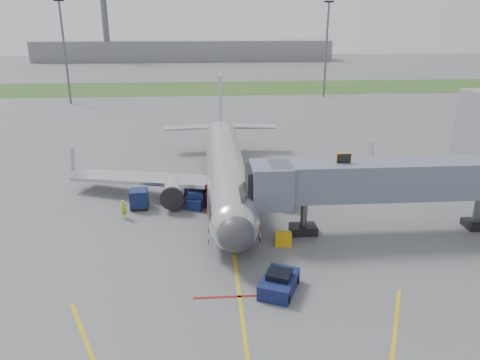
{
  "coord_description": "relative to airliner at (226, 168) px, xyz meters",
  "views": [
    {
      "loc": [
        -1.9,
        -30.04,
        17.15
      ],
      "look_at": [
        1.05,
        9.72,
        3.2
      ],
      "focal_mm": 35.0,
      "sensor_mm": 36.0,
      "label": 1
    }
  ],
  "objects": [
    {
      "name": "belt_loader",
      "position": [
        -2.48,
        -2.99,
        -2.07
      ],
      "size": [
        3.09,
        4.89,
        2.34
      ],
      "color": "#0D0E3B",
      "rests_on": "ground"
    },
    {
      "name": "grass_strip",
      "position": [
        -0.0,
        74.75,
        -2.64
      ],
      "size": [
        300.0,
        25.0,
        0.01
      ],
      "primitive_type": "cube",
      "color": "#2D4C1E",
      "rests_on": "ground"
    },
    {
      "name": "control_tower",
      "position": [
        -40.0,
        149.75,
        14.68
      ],
      "size": [
        4.0,
        4.0,
        30.0
      ],
      "color": "#595B60",
      "rests_on": "ground"
    },
    {
      "name": "ground_power_cart",
      "position": [
        4.0,
        -12.25,
        -2.14
      ],
      "size": [
        1.37,
        0.99,
        1.03
      ],
      "color": "#DC9F0C",
      "rests_on": "ground"
    },
    {
      "name": "ground",
      "position": [
        -0.0,
        -15.25,
        -2.65
      ],
      "size": [
        400.0,
        400.0,
        0.0
      ],
      "primitive_type": "plane",
      "color": "#565659",
      "rests_on": "ground"
    },
    {
      "name": "ramp_worker",
      "position": [
        -9.41,
        -6.06,
        -1.77
      ],
      "size": [
        0.71,
        0.76,
        1.74
      ],
      "primitive_type": "imported",
      "rotation": [
        0.0,
        0.0,
        0.95
      ],
      "color": "#B6D719",
      "rests_on": "ground"
    },
    {
      "name": "light_mast_right",
      "position": [
        25.0,
        59.75,
        8.13
      ],
      "size": [
        2.0,
        0.44,
        20.4
      ],
      "color": "#595B60",
      "rests_on": "ground"
    },
    {
      "name": "pushback_tug",
      "position": [
        2.65,
        -18.75,
        -2.06
      ],
      "size": [
        3.23,
        3.89,
        1.4
      ],
      "color": "#0D0E3B",
      "rests_on": "ground"
    },
    {
      "name": "baggage_cart_b",
      "position": [
        -3.0,
        -3.76,
        -1.82
      ],
      "size": [
        1.63,
        1.63,
        1.62
      ],
      "color": "#0D0E3B",
      "rests_on": "ground"
    },
    {
      "name": "light_mast_left",
      "position": [
        -30.0,
        54.75,
        8.13
      ],
      "size": [
        2.0,
        0.44,
        20.4
      ],
      "color": "#595B60",
      "rests_on": "ground"
    },
    {
      "name": "baggage_cart_a",
      "position": [
        -8.35,
        -3.76,
        -1.71
      ],
      "size": [
        1.79,
        1.79,
        1.84
      ],
      "color": "#0D0E3B",
      "rests_on": "ground"
    },
    {
      "name": "apron_markings",
      "position": [
        -0.0,
        -22.65,
        -2.64
      ],
      "size": [
        21.52,
        50.0,
        0.01
      ],
      "color": "gold",
      "rests_on": "ground"
    },
    {
      "name": "airliner",
      "position": [
        0.0,
        0.0,
        0.0
      ],
      "size": [
        32.1,
        35.67,
        10.25
      ],
      "color": "silver",
      "rests_on": "ground"
    },
    {
      "name": "distant_terminal",
      "position": [
        -10.0,
        154.75,
        1.35
      ],
      "size": [
        120.0,
        14.0,
        8.0
      ],
      "primitive_type": "cube",
      "color": "slate",
      "rests_on": "ground"
    },
    {
      "name": "jet_bridge",
      "position": [
        12.86,
        -10.25,
        1.82
      ],
      "size": [
        25.3,
        4.0,
        6.9
      ],
      "color": "slate",
      "rests_on": "ground"
    },
    {
      "name": "baggage_cart_c",
      "position": [
        -4.74,
        -0.56,
        -1.88
      ],
      "size": [
        1.83,
        1.83,
        1.49
      ],
      "color": "#0D0E3B",
      "rests_on": "ground"
    }
  ]
}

